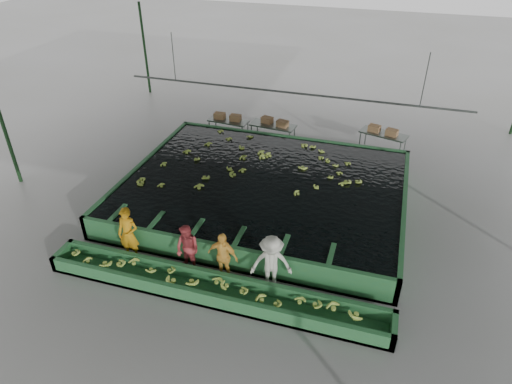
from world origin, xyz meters
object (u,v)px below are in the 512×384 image
(packing_table_right, at_px, (382,143))
(box_stack_right, at_px, (383,133))
(worker_b, at_px, (188,249))
(worker_a, at_px, (128,234))
(sorting_trough, at_px, (213,289))
(box_stack_left, at_px, (228,119))
(packing_table_mid, at_px, (273,134))
(worker_d, at_px, (271,264))
(box_stack_mid, at_px, (275,125))
(flotation_tank, at_px, (264,191))
(packing_table_left, at_px, (229,129))
(worker_c, at_px, (223,256))

(packing_table_right, distance_m, box_stack_right, 0.46)
(worker_b, bearing_deg, worker_a, -162.90)
(sorting_trough, distance_m, box_stack_left, 10.52)
(packing_table_right, bearing_deg, packing_table_mid, -173.28)
(worker_d, bearing_deg, box_stack_mid, 88.12)
(worker_a, height_order, packing_table_mid, worker_a)
(flotation_tank, height_order, packing_table_right, packing_table_right)
(worker_d, bearing_deg, flotation_tank, 92.29)
(sorting_trough, distance_m, box_stack_mid, 9.99)
(worker_a, relative_size, box_stack_right, 1.42)
(worker_d, distance_m, packing_table_right, 9.98)
(worker_a, height_order, packing_table_right, worker_a)
(worker_d, distance_m, packing_table_mid, 9.44)
(worker_a, bearing_deg, flotation_tank, 52.17)
(packing_table_right, bearing_deg, worker_a, -125.48)
(sorting_trough, bearing_deg, worker_d, 28.59)
(packing_table_left, xyz_separation_m, packing_table_mid, (2.17, -0.03, 0.04))
(sorting_trough, distance_m, worker_a, 3.20)
(worker_a, distance_m, box_stack_right, 11.84)
(worker_a, distance_m, worker_d, 4.50)
(flotation_tank, bearing_deg, box_stack_right, 54.52)
(packing_table_right, bearing_deg, worker_b, -117.09)
(sorting_trough, relative_size, packing_table_left, 5.33)
(worker_c, distance_m, box_stack_left, 9.75)
(worker_d, height_order, box_stack_right, worker_d)
(worker_c, xyz_separation_m, box_stack_right, (3.80, 9.66, 0.11))
(packing_table_mid, relative_size, box_stack_left, 1.59)
(flotation_tank, relative_size, worker_d, 5.52)
(box_stack_mid, bearing_deg, box_stack_right, 6.34)
(worker_c, relative_size, box_stack_left, 1.26)
(sorting_trough, bearing_deg, worker_c, 88.64)
(packing_table_right, xyz_separation_m, box_stack_left, (-7.09, -0.48, 0.40))
(box_stack_left, bearing_deg, worker_a, -88.78)
(box_stack_mid, bearing_deg, packing_table_right, 6.51)
(worker_b, height_order, worker_c, worker_c)
(sorting_trough, bearing_deg, box_stack_right, 69.94)
(worker_a, xyz_separation_m, worker_b, (1.95, 0.00, -0.11))
(worker_d, relative_size, box_stack_left, 1.41)
(sorting_trough, height_order, box_stack_mid, box_stack_mid)
(flotation_tank, bearing_deg, worker_c, -89.75)
(packing_table_left, height_order, box_stack_mid, box_stack_mid)
(packing_table_left, xyz_separation_m, box_stack_right, (6.98, 0.52, 0.49))
(packing_table_left, distance_m, box_stack_right, 7.02)
(box_stack_mid, bearing_deg, packing_table_left, 179.89)
(worker_c, height_order, box_stack_right, worker_c)
(worker_b, bearing_deg, box_stack_mid, 106.11)
(flotation_tank, height_order, packing_table_left, flotation_tank)
(worker_d, relative_size, box_stack_right, 1.41)
(flotation_tank, distance_m, box_stack_mid, 4.94)
(worker_b, xyz_separation_m, packing_table_mid, (0.09, 9.10, -0.34))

